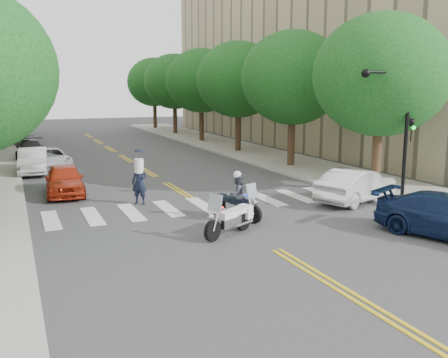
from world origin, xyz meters
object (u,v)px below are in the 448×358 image
motorcycle_police (236,198)px  convertible (356,185)px  motorcycle_parked (232,219)px  officer_standing (140,182)px

motorcycle_police → convertible: motorcycle_police is taller
motorcycle_parked → officer_standing: 5.94m
motorcycle_police → convertible: 6.13m
motorcycle_parked → officer_standing: officer_standing is taller
motorcycle_parked → convertible: 7.44m
motorcycle_police → officer_standing: officer_standing is taller
motorcycle_police → convertible: size_ratio=0.49×
officer_standing → motorcycle_parked: bearing=-31.6°
motorcycle_parked → convertible: bearing=-100.6°
officer_standing → convertible: officer_standing is taller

